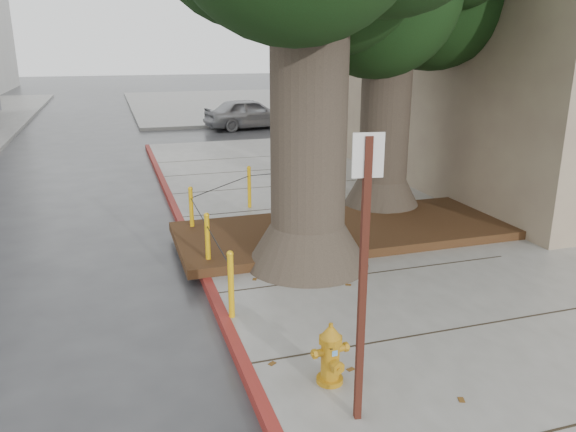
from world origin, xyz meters
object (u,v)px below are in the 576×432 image
(signpost, at_px, (363,267))
(car_red, at_px, (351,112))
(car_silver, at_px, (249,113))
(fire_hydrant, at_px, (330,354))

(signpost, bearing_deg, car_red, 75.48)
(signpost, distance_m, car_silver, 21.08)
(car_silver, relative_size, car_red, 1.12)
(fire_hydrant, distance_m, car_red, 21.97)
(car_silver, distance_m, car_red, 4.98)
(signpost, relative_size, car_silver, 0.69)
(signpost, height_order, car_red, signpost)
(car_silver, bearing_deg, signpost, 161.62)
(signpost, distance_m, car_red, 22.57)
(car_silver, bearing_deg, fire_hydrant, 161.19)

